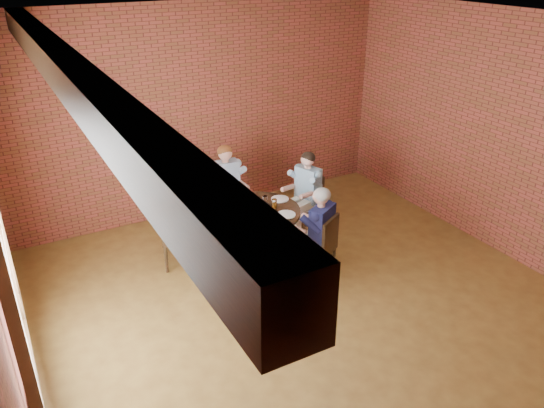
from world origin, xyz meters
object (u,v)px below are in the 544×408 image
chair_a (308,200)px  diner_d (257,253)px  diner_b (227,188)px  chair_d (257,269)px  chair_c (170,235)px  smartphone (281,216)px  diner_a (305,193)px  diner_e (317,233)px  chair_e (323,245)px  diner_c (175,226)px  chair_b (225,195)px  dining_table (255,224)px

chair_a → diner_d: bearing=-67.9°
diner_b → chair_d: 2.16m
chair_c → smartphone: (1.38, -0.69, 0.27)m
diner_a → smartphone: diner_a is taller
diner_e → smartphone: bearing=-92.6°
diner_d → chair_e: size_ratio=1.48×
diner_c → diner_e: bearing=-110.3°
chair_a → diner_b: (-1.08, 0.70, 0.18)m
chair_a → diner_c: 2.20m
chair_b → diner_b: 0.19m
dining_table → diner_b: 1.06m
diner_c → smartphone: 1.47m
chair_d → diner_d: bearing=-90.0°
smartphone → chair_e: bearing=-65.8°
diner_c → chair_e: bearing=-111.3°
chair_b → smartphone: (0.18, -1.48, 0.24)m
chair_c → smartphone: 1.56m
chair_a → chair_b: bearing=-143.5°
chair_c → dining_table: bearing=-90.0°
dining_table → chair_d: bearing=-116.0°
chair_c → diner_c: 0.16m
chair_a → smartphone: bearing=-69.1°
chair_b → diner_b: diner_b is taller
chair_d → diner_d: (0.04, 0.08, 0.17)m
dining_table → diner_c: diner_c is taller
diner_b → diner_d: size_ratio=0.99×
diner_c → diner_e: (1.57, -1.18, 0.04)m
diner_b → chair_e: bearing=-73.7°
diner_d → smartphone: bearing=-113.1°
chair_c → diner_e: 2.04m
dining_table → chair_e: 1.07m
diner_a → chair_d: (-1.55, -1.36, -0.14)m
chair_a → diner_e: 1.37m
chair_b → chair_d: (-0.55, -2.17, 0.00)m
chair_c → diner_d: size_ratio=0.65×
diner_c → diner_a: bearing=-73.3°
chair_c → chair_d: chair_d is taller
diner_e → diner_a: bearing=-144.8°
diner_e → dining_table: bearing=-90.0°
dining_table → chair_a: 1.17m
diner_a → chair_c: diner_a is taller
dining_table → chair_a: size_ratio=1.40×
diner_a → diner_d: 1.97m
chair_c → chair_e: chair_e is taller
chair_c → diner_d: (0.68, -1.29, 0.20)m
diner_b → diner_e: bearing=-74.3°
dining_table → chair_d: size_ratio=1.34×
diner_e → chair_b: bearing=-107.3°
chair_c → chair_d: size_ratio=0.93×
diner_c → chair_e: (1.61, -1.25, -0.12)m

